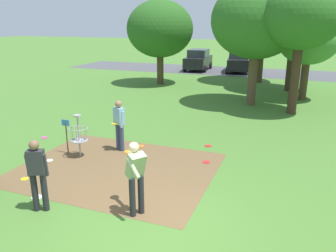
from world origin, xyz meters
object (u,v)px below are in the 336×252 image
(frisbee_scattered_b, at_px, (44,138))
(parked_car_leftmost, at_px, (198,60))
(tree_far_center, at_px, (296,16))
(player_waiting_right, at_px, (136,174))
(tree_near_left, at_px, (302,16))
(disc_golf_basket, at_px, (77,134))
(frisbee_far_left, at_px, (208,146))
(frisbee_near_basket, at_px, (50,160))
(tree_mid_left, at_px, (257,20))
(tree_mid_right, at_px, (264,8))
(frisbee_far_right, at_px, (206,162))
(frisbee_scattered_a, at_px, (141,146))
(player_waiting_left, at_px, (37,172))
(frisbee_by_tee, at_px, (25,179))
(tree_mid_center, at_px, (160,29))
(frisbee_mid_grass, at_px, (37,197))
(player_foreground_watching, at_px, (119,123))
(tree_far_left, at_px, (309,39))
(parked_car_center_left, at_px, (239,61))

(frisbee_scattered_b, height_order, parked_car_leftmost, parked_car_leftmost)
(tree_far_center, bearing_deg, player_waiting_right, -99.13)
(tree_near_left, bearing_deg, parked_car_leftmost, 122.70)
(disc_golf_basket, distance_m, frisbee_far_left, 4.46)
(player_waiting_right, distance_m, tree_near_left, 11.51)
(frisbee_near_basket, height_order, tree_mid_left, tree_mid_left)
(tree_mid_right, bearing_deg, frisbee_far_right, -89.22)
(frisbee_scattered_a, xyz_separation_m, tree_far_center, (4.40, 12.42, 4.52))
(disc_golf_basket, relative_size, player_waiting_left, 0.81)
(frisbee_scattered_a, bearing_deg, frisbee_by_tee, -118.57)
(frisbee_scattered_b, bearing_deg, tree_mid_center, 91.54)
(tree_near_left, bearing_deg, frisbee_by_tee, -123.38)
(disc_golf_basket, height_order, tree_mid_left, tree_mid_left)
(frisbee_far_right, xyz_separation_m, tree_mid_left, (0.21, 8.29, 4.23))
(tree_near_left, distance_m, tree_mid_right, 8.71)
(frisbee_scattered_a, height_order, tree_mid_center, tree_mid_center)
(frisbee_by_tee, bearing_deg, player_waiting_right, -7.21)
(player_waiting_left, bearing_deg, tree_mid_right, 82.32)
(frisbee_far_right, relative_size, tree_near_left, 0.04)
(frisbee_mid_grass, distance_m, frisbee_scattered_a, 4.28)
(disc_golf_basket, bearing_deg, player_foreground_watching, 44.45)
(tree_far_left, bearing_deg, tree_mid_center, 168.69)
(player_foreground_watching, bearing_deg, frisbee_near_basket, -134.84)
(frisbee_far_right, relative_size, tree_mid_left, 0.04)
(player_foreground_watching, height_order, tree_near_left, tree_near_left)
(disc_golf_basket, xyz_separation_m, tree_far_left, (6.73, 11.49, 2.54))
(tree_near_left, relative_size, tree_mid_left, 0.97)
(frisbee_scattered_b, distance_m, tree_mid_right, 17.32)
(player_waiting_left, distance_m, player_waiting_right, 2.22)
(frisbee_mid_grass, bearing_deg, frisbee_far_right, 47.28)
(player_foreground_watching, height_order, frisbee_scattered_b, player_foreground_watching)
(frisbee_near_basket, height_order, parked_car_leftmost, parked_car_leftmost)
(player_foreground_watching, height_order, frisbee_mid_grass, player_foreground_watching)
(player_foreground_watching, distance_m, frisbee_scattered_a, 1.22)
(tree_mid_left, bearing_deg, frisbee_far_left, -94.25)
(tree_near_left, bearing_deg, frisbee_scattered_b, -140.25)
(tree_mid_center, height_order, parked_car_leftmost, tree_mid_center)
(tree_far_left, relative_size, parked_car_center_left, 1.06)
(disc_golf_basket, xyz_separation_m, tree_mid_left, (4.20, 9.26, 3.48))
(tree_mid_left, bearing_deg, parked_car_leftmost, 117.90)
(frisbee_near_basket, bearing_deg, frisbee_by_tee, -79.79)
(player_foreground_watching, relative_size, tree_near_left, 0.29)
(frisbee_mid_grass, height_order, tree_mid_left, tree_mid_left)
(disc_golf_basket, distance_m, frisbee_near_basket, 1.18)
(disc_golf_basket, xyz_separation_m, frisbee_mid_grass, (0.63, -2.66, -0.74))
(tree_far_center, bearing_deg, frisbee_far_right, -98.37)
(frisbee_near_basket, bearing_deg, parked_car_leftmost, 93.82)
(disc_golf_basket, bearing_deg, frisbee_scattered_b, 155.52)
(player_waiting_right, xyz_separation_m, frisbee_mid_grass, (-2.63, -0.23, -0.98))
(frisbee_far_right, distance_m, tree_mid_right, 16.29)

